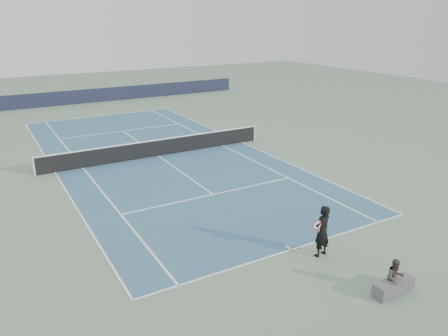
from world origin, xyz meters
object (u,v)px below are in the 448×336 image
tennis_net (158,147)px  tennis_ball (325,270)px  spectator_bench (394,282)px  tennis_player (322,231)px

tennis_net → tennis_ball: (0.11, -13.37, -0.47)m
tennis_ball → spectator_bench: size_ratio=0.05×
spectator_bench → tennis_ball: bearing=115.1°
tennis_player → tennis_ball: tennis_player is taller
tennis_net → spectator_bench: (0.97, -15.20, -0.13)m
tennis_net → tennis_player: (0.60, -12.60, 0.37)m
tennis_net → spectator_bench: tennis_net is taller
tennis_net → tennis_ball: tennis_net is taller
tennis_ball → spectator_bench: 2.05m
tennis_player → spectator_bench: (0.37, -2.60, -0.51)m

